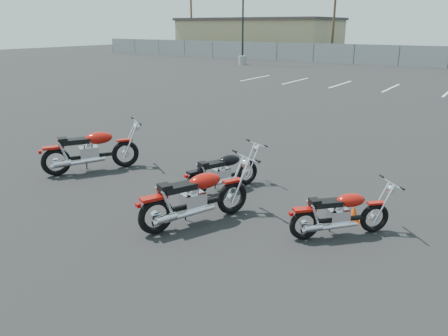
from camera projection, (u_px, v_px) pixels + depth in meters
The scene contains 11 objects.
ground at pixel (200, 204), 8.85m from camera, with size 120.00×120.00×0.00m, color black.
motorcycle_front_red at pixel (91, 150), 10.69m from camera, with size 1.70×2.29×1.19m.
motorcycle_second_black at pixel (223, 172), 9.47m from camera, with size 1.10×1.91×0.95m.
motorcycle_third_red at pixel (196, 197), 7.86m from camera, with size 1.38×2.25×1.13m.
motorcycle_rear_red at pixel (341, 213), 7.41m from camera, with size 1.58×1.60×0.93m.
training_cone_near at pixel (353, 214), 8.04m from camera, with size 0.26×0.26×0.31m.
light_pole_west at pixel (243, 30), 39.17m from camera, with size 0.80×0.70×11.45m.
tan_building_west at pixel (259, 36), 53.00m from camera, with size 18.40×10.40×4.30m.
utility_pole_a at pixel (191, 15), 54.02m from camera, with size 1.80×0.24×9.00m.
utility_pole_b at pixel (334, 13), 45.40m from camera, with size 1.80×0.24×9.00m.
parking_line_stripes at pixel (365, 86), 26.02m from camera, with size 15.12×4.00×0.01m.
Camera 1 is at (4.92, -6.56, 3.46)m, focal length 35.00 mm.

